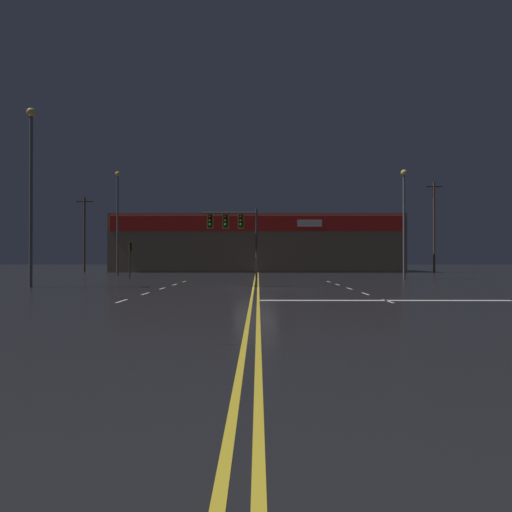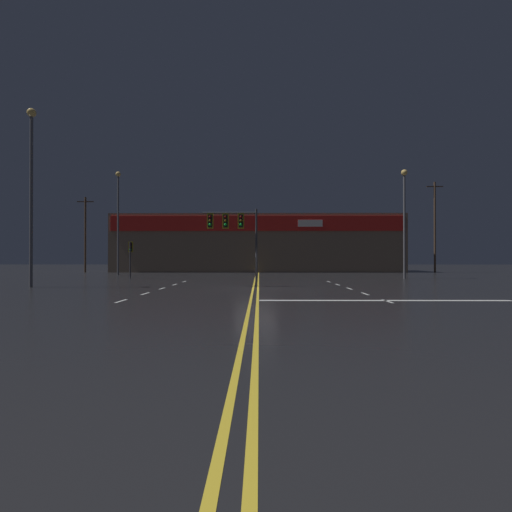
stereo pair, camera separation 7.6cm
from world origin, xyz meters
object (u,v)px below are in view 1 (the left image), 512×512
Objects in this scene: streetlight_far_left at (404,209)px; streetlight_far_right at (118,211)px; traffic_signal_median at (233,226)px; streetlight_near_left at (31,176)px; traffic_signal_corner_northwest at (130,251)px.

streetlight_far_right is at bearing 165.31° from streetlight_far_left.
traffic_signal_median is 13.17m from streetlight_near_left.
streetlight_near_left is at bearing -158.07° from streetlight_far_left.
traffic_signal_median is 15.01m from traffic_signal_corner_northwest.
streetlight_far_right reaches higher than streetlight_near_left.
streetlight_far_left is at bearing 21.93° from streetlight_near_left.
traffic_signal_median is at bearing -52.10° from streetlight_far_right.
traffic_signal_median is at bearing -46.73° from traffic_signal_corner_northwest.
traffic_signal_corner_northwest is 0.30× the size of streetlight_far_right.
streetlight_near_left reaches higher than traffic_signal_corner_northwest.
streetlight_far_right is at bearing 93.40° from streetlight_near_left.
streetlight_far_right is (-1.11, 18.73, 0.03)m from streetlight_near_left.
traffic_signal_median is 0.44× the size of streetlight_far_right.
streetlight_far_left is (25.21, -0.63, 3.80)m from traffic_signal_corner_northwest.
traffic_signal_corner_northwest is at bearing -62.37° from streetlight_far_right.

